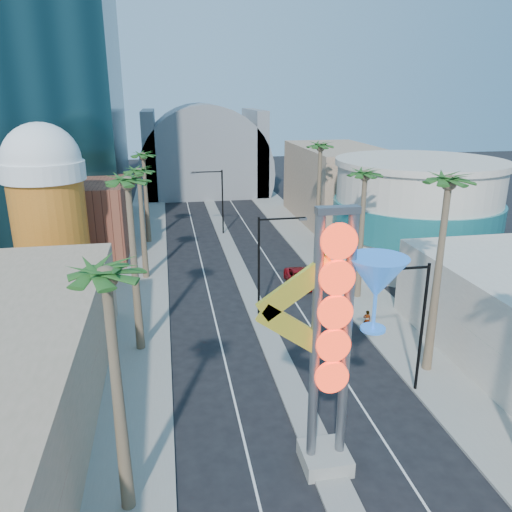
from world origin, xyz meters
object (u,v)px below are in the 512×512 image
at_px(pedestrian_b, 334,283).
at_px(red_pickup, 300,278).
at_px(neon_sign, 350,325).
at_px(pedestrian_a, 367,320).

bearing_deg(pedestrian_b, red_pickup, -47.18).
distance_m(neon_sign, pedestrian_a, 15.72).
distance_m(pedestrian_a, pedestrian_b, 7.41).
bearing_deg(pedestrian_a, red_pickup, -61.51).
height_order(red_pickup, pedestrian_a, pedestrian_a).
height_order(neon_sign, red_pickup, neon_sign).
bearing_deg(pedestrian_b, neon_sign, 71.61).
relative_size(red_pickup, pedestrian_b, 3.05).
height_order(red_pickup, pedestrian_b, pedestrian_b).
bearing_deg(red_pickup, pedestrian_a, -73.27).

